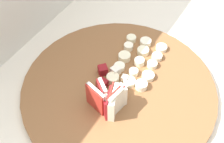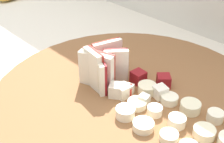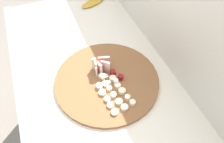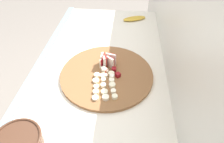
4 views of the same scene
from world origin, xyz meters
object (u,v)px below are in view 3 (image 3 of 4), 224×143
banana_slice_rows (115,94)px  cutting_board (107,80)px  apple_dice_pile (110,77)px  banana_peel (93,2)px  apple_wedge_fan (100,66)px

banana_slice_rows → cutting_board: bearing=-179.7°
apple_dice_pile → banana_peel: bearing=168.6°
apple_wedge_fan → banana_slice_rows: (0.15, 0.01, -0.02)m
apple_wedge_fan → apple_dice_pile: 0.07m
cutting_board → apple_dice_pile: size_ratio=4.38×
banana_peel → banana_slice_rows: bearing=-11.1°
banana_peel → cutting_board: bearing=-12.7°
banana_peel → apple_wedge_fan: bearing=-15.1°
cutting_board → apple_dice_pile: 0.02m
banana_slice_rows → banana_peel: (-0.68, 0.13, -0.01)m
cutting_board → banana_slice_rows: bearing=0.3°
apple_wedge_fan → apple_dice_pile: bearing=21.3°
cutting_board → apple_wedge_fan: (-0.06, -0.01, 0.04)m
apple_dice_pile → banana_peel: (-0.59, 0.12, -0.02)m
apple_dice_pile → banana_slice_rows: 0.09m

